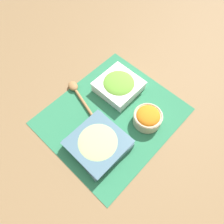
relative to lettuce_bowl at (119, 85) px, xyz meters
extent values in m
plane|color=olive|center=(-0.11, -0.07, -0.03)|extent=(3.00, 3.00, 0.00)
cube|color=#2D7A51|center=(-0.11, -0.07, -0.03)|extent=(0.51, 0.44, 0.00)
cube|color=white|center=(0.00, 0.00, -0.01)|extent=(0.17, 0.17, 0.04)
cube|color=white|center=(0.00, 0.00, 0.01)|extent=(0.16, 0.16, 0.00)
ellipsoid|color=#6BAD38|center=(0.00, 0.00, 0.01)|extent=(0.13, 0.13, 0.03)
cube|color=slate|center=(-0.24, -0.12, -0.01)|extent=(0.20, 0.20, 0.04)
cube|color=slate|center=(-0.24, -0.12, 0.01)|extent=(0.19, 0.19, 0.00)
ellipsoid|color=#A8CC7F|center=(-0.24, -0.12, 0.01)|extent=(0.16, 0.16, 0.02)
cylinder|color=#C6B28E|center=(-0.04, -0.18, -0.01)|extent=(0.11, 0.11, 0.05)
torus|color=#C6B28E|center=(-0.04, -0.18, 0.02)|extent=(0.11, 0.11, 0.01)
ellipsoid|color=orange|center=(-0.04, -0.18, 0.02)|extent=(0.09, 0.09, 0.03)
cylinder|color=#9E7042|center=(-0.15, 0.05, -0.02)|extent=(0.06, 0.17, 0.01)
ellipsoid|color=#9E7042|center=(-0.13, 0.15, -0.02)|extent=(0.05, 0.06, 0.02)
camera|label=1|loc=(-0.41, -0.35, 0.73)|focal=35.00mm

